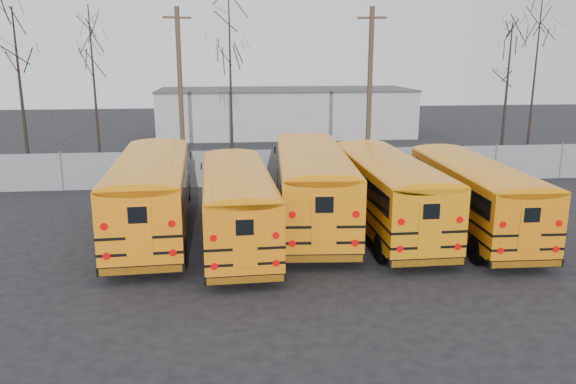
{
  "coord_description": "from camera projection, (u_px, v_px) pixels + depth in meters",
  "views": [
    {
      "loc": [
        -3.31,
        -18.14,
        6.99
      ],
      "look_at": [
        -0.88,
        3.81,
        1.6
      ],
      "focal_mm": 35.0,
      "sensor_mm": 36.0,
      "label": 1
    }
  ],
  "objects": [
    {
      "name": "tree_5",
      "position": [
        534.0,
        81.0,
        37.4
      ],
      "size": [
        0.26,
        0.26,
        10.65
      ],
      "primitive_type": "cone",
      "color": "black",
      "rests_on": "ground"
    },
    {
      "name": "tree_2",
      "position": [
        95.0,
        90.0,
        33.83
      ],
      "size": [
        0.26,
        0.26,
        9.9
      ],
      "primitive_type": "cone",
      "color": "black",
      "rests_on": "ground"
    },
    {
      "name": "distant_building",
      "position": [
        285.0,
        113.0,
        50.16
      ],
      "size": [
        22.0,
        8.0,
        4.0
      ],
      "primitive_type": "cube",
      "color": "#AAA9A5",
      "rests_on": "ground"
    },
    {
      "name": "utility_pole_left",
      "position": [
        180.0,
        86.0,
        35.53
      ],
      "size": [
        1.72,
        0.65,
        9.92
      ],
      "rotation": [
        0.0,
        0.0,
        0.3
      ],
      "color": "#4A362A",
      "rests_on": "ground"
    },
    {
      "name": "tree_4",
      "position": [
        506.0,
        94.0,
        37.08
      ],
      "size": [
        0.26,
        0.26,
        9.05
      ],
      "primitive_type": "cone",
      "color": "black",
      "rests_on": "ground"
    },
    {
      "name": "bus_b",
      "position": [
        236.0,
        198.0,
        21.1
      ],
      "size": [
        2.8,
        10.81,
        3.0
      ],
      "rotation": [
        0.0,
        0.0,
        0.03
      ],
      "color": "black",
      "rests_on": "ground"
    },
    {
      "name": "utility_pole_right",
      "position": [
        370.0,
        88.0,
        34.08
      ],
      "size": [
        1.72,
        0.54,
        9.8
      ],
      "rotation": [
        0.0,
        0.0,
        -0.24
      ],
      "color": "#463327",
      "rests_on": "ground"
    },
    {
      "name": "bus_a",
      "position": [
        152.0,
        188.0,
        22.11
      ],
      "size": [
        3.18,
        11.8,
        3.27
      ],
      "rotation": [
        0.0,
        0.0,
        0.04
      ],
      "color": "black",
      "rests_on": "ground"
    },
    {
      "name": "tree_1",
      "position": [
        21.0,
        94.0,
        32.51
      ],
      "size": [
        0.26,
        0.26,
        9.66
      ],
      "primitive_type": "cone",
      "color": "black",
      "rests_on": "ground"
    },
    {
      "name": "fence",
      "position": [
        287.0,
        167.0,
        30.87
      ],
      "size": [
        40.0,
        0.04,
        2.0
      ],
      "primitive_type": "cube",
      "color": "gray",
      "rests_on": "ground"
    },
    {
      "name": "ground",
      "position": [
        325.0,
        262.0,
        19.52
      ],
      "size": [
        120.0,
        120.0,
        0.0
      ],
      "primitive_type": "plane",
      "color": "black",
      "rests_on": "ground"
    },
    {
      "name": "bus_e",
      "position": [
        471.0,
        190.0,
        22.4
      ],
      "size": [
        2.82,
        10.84,
        3.01
      ],
      "rotation": [
        0.0,
        0.0,
        -0.03
      ],
      "color": "black",
      "rests_on": "ground"
    },
    {
      "name": "bus_c",
      "position": [
        312.0,
        180.0,
        23.25
      ],
      "size": [
        3.67,
        12.16,
        3.36
      ],
      "rotation": [
        0.0,
        0.0,
        -0.08
      ],
      "color": "black",
      "rests_on": "ground"
    },
    {
      "name": "bus_d",
      "position": [
        386.0,
        186.0,
        22.66
      ],
      "size": [
        2.64,
        11.27,
        3.15
      ],
      "rotation": [
        0.0,
        0.0,
        0.0
      ],
      "color": "black",
      "rests_on": "ground"
    },
    {
      "name": "tree_3",
      "position": [
        231.0,
        85.0,
        33.91
      ],
      "size": [
        0.26,
        0.26,
        10.46
      ],
      "primitive_type": "cone",
      "color": "black",
      "rests_on": "ground"
    }
  ]
}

